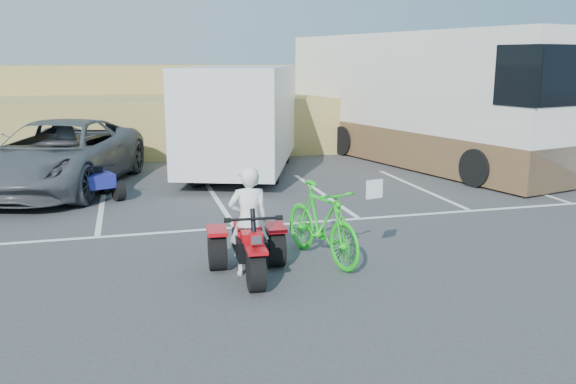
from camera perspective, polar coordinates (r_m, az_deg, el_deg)
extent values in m
plane|color=#38383B|center=(10.24, -2.59, -6.88)|extent=(100.00, 100.00, 0.00)
cube|color=white|center=(14.85, -17.04, -1.28)|extent=(0.12, 5.00, 0.01)
cube|color=white|center=(14.98, -6.68, -0.70)|extent=(0.12, 5.00, 0.01)
cube|color=white|center=(15.57, 3.20, -0.12)|extent=(0.12, 5.00, 0.01)
cube|color=white|center=(16.60, 12.10, 0.40)|extent=(0.12, 5.00, 0.01)
cube|color=white|center=(17.97, 19.81, 0.85)|extent=(0.12, 5.00, 0.01)
cube|color=white|center=(12.49, -4.95, -3.32)|extent=(28.00, 0.12, 0.01)
cube|color=#988C45|center=(23.66, -9.92, 6.46)|extent=(40.00, 6.00, 2.00)
cube|color=#988C45|center=(27.06, -10.67, 9.29)|extent=(40.00, 4.00, 2.20)
imported|color=white|center=(9.60, -3.70, -2.73)|extent=(0.66, 0.46, 1.75)
imported|color=#14BF19|center=(10.32, 3.16, -2.86)|extent=(1.15, 2.30, 1.33)
imported|color=#484B50|center=(17.05, -20.68, 3.23)|extent=(4.79, 7.03, 1.79)
cube|color=silver|center=(18.31, -4.38, 7.25)|extent=(4.80, 7.25, 2.81)
cylinder|color=black|center=(18.48, -4.31, 3.08)|extent=(2.59, 1.57, 0.79)
cube|color=silver|center=(20.68, 12.19, 8.62)|extent=(5.58, 11.75, 4.10)
cube|color=brown|center=(20.83, 12.00, 4.55)|extent=(5.63, 11.77, 1.14)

